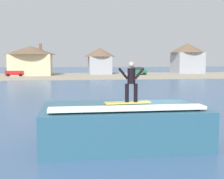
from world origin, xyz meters
TOP-DOWN VIEW (x-y plane):
  - ground_plane at (0.00, 0.00)m, footprint 260.00×260.00m
  - wave_crest at (-1.99, -0.88)m, footprint 6.73×4.16m
  - surfboard at (-1.84, -1.36)m, footprint 1.91×0.60m
  - surfer at (-1.70, -1.40)m, footprint 1.09×0.32m
  - shoreline_bank at (0.00, 52.43)m, footprint 120.00×26.01m
  - car_near_shore at (-15.63, 52.61)m, footprint 3.90×2.08m
  - car_far_shore at (11.30, 54.03)m, footprint 3.94×2.07m
  - house_with_chimney at (-12.59, 55.64)m, footprint 11.10×11.10m
  - house_gabled_white at (25.64, 60.34)m, footprint 8.91×8.91m
  - house_small_cottage at (3.11, 59.24)m, footprint 7.54×7.54m

SIDE VIEW (x-z plane):
  - ground_plane at x=0.00m, z-range 0.00..0.00m
  - shoreline_bank at x=0.00m, z-range 0.00..0.09m
  - wave_crest at x=-1.99m, z-range -0.05..1.75m
  - car_near_shore at x=-15.63m, z-range 0.01..1.87m
  - car_far_shore at x=11.30m, z-range 0.01..1.87m
  - surfboard at x=-1.84m, z-range 1.81..1.87m
  - surfer at x=-1.70m, z-range 1.96..3.61m
  - house_small_cottage at x=3.11m, z-range 0.43..6.81m
  - house_with_chimney at x=-12.59m, z-range 0.20..7.22m
  - house_gabled_white at x=25.64m, z-range 0.45..8.11m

